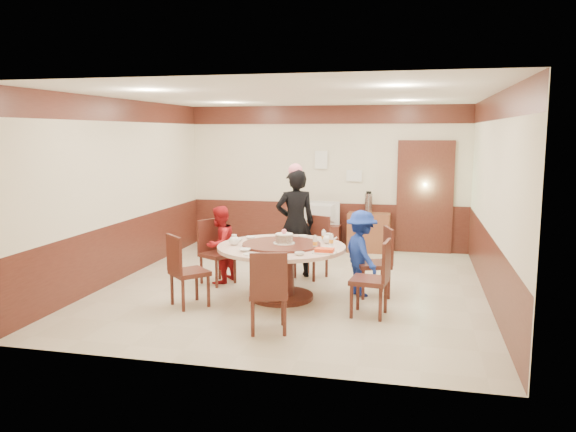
% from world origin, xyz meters
% --- Properties ---
extents(room, '(6.00, 6.04, 2.84)m').
position_xyz_m(room, '(0.01, 0.01, 1.08)').
color(room, beige).
rests_on(room, ground).
extents(banquet_table, '(1.76, 1.76, 0.78)m').
position_xyz_m(banquet_table, '(-0.04, -0.61, 0.53)').
color(banquet_table, '#4A1F17').
rests_on(banquet_table, ground).
extents(chair_0, '(0.56, 0.56, 0.97)m').
position_xyz_m(chair_0, '(1.20, -0.18, 0.30)').
color(chair_0, '#4A1F17').
rests_on(chair_0, ground).
extents(chair_1, '(0.58, 0.59, 0.97)m').
position_xyz_m(chair_1, '(0.16, 0.62, 0.30)').
color(chair_1, '#4A1F17').
rests_on(chair_1, ground).
extents(chair_2, '(0.61, 0.60, 0.97)m').
position_xyz_m(chair_2, '(-1.19, -0.05, 0.30)').
color(chair_2, '#4A1F17').
rests_on(chair_2, ground).
extents(chair_3, '(0.62, 0.62, 0.97)m').
position_xyz_m(chair_3, '(-1.16, -1.22, 0.30)').
color(chair_3, '#4A1F17').
rests_on(chair_3, ground).
extents(chair_4, '(0.55, 0.55, 0.97)m').
position_xyz_m(chair_4, '(0.12, -1.92, 0.30)').
color(chair_4, '#4A1F17').
rests_on(chair_4, ground).
extents(chair_5, '(0.50, 0.49, 0.97)m').
position_xyz_m(chair_5, '(1.22, -1.08, 0.30)').
color(chair_5, '#4A1F17').
rests_on(chair_5, ground).
extents(person_standing, '(0.74, 0.62, 1.72)m').
position_xyz_m(person_standing, '(-0.11, 0.62, 0.86)').
color(person_standing, black).
rests_on(person_standing, ground).
extents(person_red, '(0.59, 0.67, 1.18)m').
position_xyz_m(person_red, '(-1.15, -0.00, 0.59)').
color(person_red, '#AE171B').
rests_on(person_red, ground).
extents(person_blue, '(0.78, 0.90, 1.21)m').
position_xyz_m(person_blue, '(1.02, -0.20, 0.60)').
color(person_blue, '#173198').
rests_on(person_blue, ground).
extents(birthday_cake, '(0.30, 0.30, 0.20)m').
position_xyz_m(birthday_cake, '(-0.00, -0.61, 0.85)').
color(birthday_cake, white).
rests_on(birthday_cake, banquet_table).
extents(teapot_left, '(0.17, 0.15, 0.13)m').
position_xyz_m(teapot_left, '(-0.68, -0.72, 0.81)').
color(teapot_left, white).
rests_on(teapot_left, banquet_table).
extents(teapot_right, '(0.17, 0.15, 0.13)m').
position_xyz_m(teapot_right, '(0.56, -0.32, 0.81)').
color(teapot_right, white).
rests_on(teapot_right, banquet_table).
extents(bowl_0, '(0.14, 0.14, 0.03)m').
position_xyz_m(bowl_0, '(-0.59, -0.24, 0.77)').
color(bowl_0, white).
rests_on(bowl_0, banquet_table).
extents(bowl_1, '(0.13, 0.13, 0.04)m').
position_xyz_m(bowl_1, '(0.33, -1.16, 0.77)').
color(bowl_1, white).
rests_on(bowl_1, banquet_table).
extents(bowl_2, '(0.15, 0.15, 0.04)m').
position_xyz_m(bowl_2, '(-0.41, -1.09, 0.77)').
color(bowl_2, white).
rests_on(bowl_2, banquet_table).
extents(bowl_3, '(0.13, 0.13, 0.04)m').
position_xyz_m(bowl_3, '(0.64, -0.76, 0.77)').
color(bowl_3, white).
rests_on(bowl_3, banquet_table).
extents(bowl_4, '(0.17, 0.17, 0.04)m').
position_xyz_m(bowl_4, '(-0.73, -0.48, 0.77)').
color(bowl_4, white).
rests_on(bowl_4, banquet_table).
extents(bowl_5, '(0.15, 0.15, 0.05)m').
position_xyz_m(bowl_5, '(0.14, -0.04, 0.77)').
color(bowl_5, white).
rests_on(bowl_5, banquet_table).
extents(saucer_near, '(0.18, 0.18, 0.01)m').
position_xyz_m(saucer_near, '(-0.29, -1.26, 0.76)').
color(saucer_near, white).
rests_on(saucer_near, banquet_table).
extents(saucer_far, '(0.18, 0.18, 0.01)m').
position_xyz_m(saucer_far, '(0.41, -0.11, 0.76)').
color(saucer_far, white).
rests_on(saucer_far, banquet_table).
extents(shrimp_platter, '(0.30, 0.20, 0.06)m').
position_xyz_m(shrimp_platter, '(0.61, -0.97, 0.78)').
color(shrimp_platter, white).
rests_on(shrimp_platter, banquet_table).
extents(bottle_0, '(0.06, 0.06, 0.16)m').
position_xyz_m(bottle_0, '(0.44, -0.71, 0.83)').
color(bottle_0, white).
rests_on(bottle_0, banquet_table).
extents(bottle_1, '(0.06, 0.06, 0.16)m').
position_xyz_m(bottle_1, '(0.63, -0.52, 0.83)').
color(bottle_1, white).
rests_on(bottle_1, banquet_table).
extents(bottle_2, '(0.06, 0.06, 0.16)m').
position_xyz_m(bottle_2, '(0.49, -0.24, 0.83)').
color(bottle_2, white).
rests_on(bottle_2, banquet_table).
extents(tv_stand, '(0.85, 0.45, 0.50)m').
position_xyz_m(tv_stand, '(-0.10, 2.75, 0.25)').
color(tv_stand, '#4A1F17').
rests_on(tv_stand, ground).
extents(television, '(0.79, 0.18, 0.45)m').
position_xyz_m(television, '(-0.10, 2.75, 0.73)').
color(television, gray).
rests_on(television, tv_stand).
extents(side_cabinet, '(0.80, 0.40, 0.75)m').
position_xyz_m(side_cabinet, '(0.87, 2.78, 0.38)').
color(side_cabinet, brown).
rests_on(side_cabinet, ground).
extents(thermos, '(0.15, 0.15, 0.38)m').
position_xyz_m(thermos, '(0.86, 2.78, 0.94)').
color(thermos, silver).
rests_on(thermos, side_cabinet).
extents(notice_left, '(0.25, 0.00, 0.35)m').
position_xyz_m(notice_left, '(-0.10, 2.96, 1.75)').
color(notice_left, white).
rests_on(notice_left, room).
extents(notice_right, '(0.30, 0.00, 0.22)m').
position_xyz_m(notice_right, '(0.55, 2.96, 1.45)').
color(notice_right, white).
rests_on(notice_right, room).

